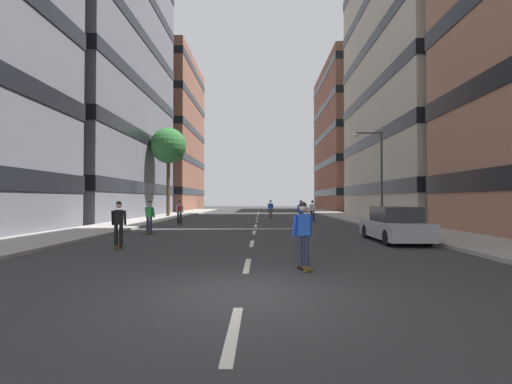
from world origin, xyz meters
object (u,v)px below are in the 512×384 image
street_tree_near (168,146)px  parked_car_near (395,226)px  streetlamp_right (376,167)px  skater_2 (270,208)px  skater_1 (149,215)px  skater_6 (301,211)px  skater_3 (119,222)px  skater_5 (303,232)px  skater_4 (179,211)px  skater_0 (313,209)px

street_tree_near → parked_car_near: bearing=-54.1°
parked_car_near → streetlamp_right: streetlamp_right is taller
streetlamp_right → skater_2: bearing=126.2°
skater_1 → skater_6: size_ratio=1.00×
skater_2 → streetlamp_right: bearing=-53.8°
skater_3 → skater_5: same height
streetlamp_right → skater_2: size_ratio=3.65×
street_tree_near → skater_6: size_ratio=5.13×
skater_4 → skater_2: bearing=53.9°
street_tree_near → skater_1: (3.70, -18.05, -6.38)m
skater_2 → skater_3: 22.67m
parked_car_near → street_tree_near: size_ratio=0.48×
parked_car_near → skater_4: 15.53m
streetlamp_right → skater_3: 18.29m
parked_car_near → skater_5: size_ratio=2.47×
skater_4 → skater_0: bearing=24.7°
skater_1 → skater_2: size_ratio=1.00×
skater_3 → streetlamp_right: bearing=41.4°
streetlamp_right → skater_1: bearing=-155.5°
parked_car_near → skater_5: bearing=-127.0°
parked_car_near → skater_4: size_ratio=2.47×
street_tree_near → skater_5: (10.75, -27.56, -6.38)m
street_tree_near → skater_1: 19.50m
skater_1 → skater_3: (0.56, -5.52, 0.00)m
skater_1 → skater_4: size_ratio=1.00×
street_tree_near → streetlamp_right: size_ratio=1.40×
street_tree_near → skater_5: 30.26m
skater_2 → skater_6: (2.01, -8.86, 0.00)m
streetlamp_right → skater_5: size_ratio=3.65×
skater_2 → skater_5: bearing=-89.6°
skater_4 → skater_6: bearing=3.2°
parked_car_near → skater_3: (-11.18, -2.22, 0.29)m
parked_car_near → skater_5: skater_5 is taller
parked_car_near → skater_6: skater_6 is taller
skater_0 → skater_2: size_ratio=1.00×
skater_0 → skater_1: size_ratio=1.00×
parked_car_near → skater_5: (-4.69, -6.22, 0.29)m
skater_1 → skater_2: same height
skater_4 → street_tree_near: bearing=108.5°
parked_car_near → skater_2: skater_2 is taller
streetlamp_right → street_tree_near: bearing=146.7°
skater_0 → skater_5: (-3.27, -21.15, 0.00)m
streetlamp_right → skater_4: (-14.04, 0.50, -3.12)m
skater_5 → streetlamp_right: bearing=66.2°
skater_4 → skater_6: size_ratio=1.00×
skater_5 → skater_3: bearing=148.4°
skater_6 → skater_5: bearing=-96.1°
skater_2 → skater_6: same height
streetlamp_right → skater_2: (-7.21, 9.86, -3.15)m
street_tree_near → streetlamp_right: 21.49m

